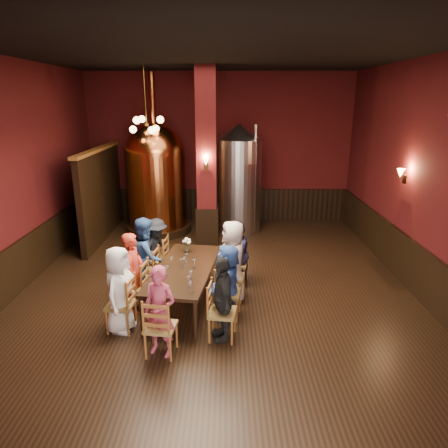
{
  "coord_description": "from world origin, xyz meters",
  "views": [
    {
      "loc": [
        0.21,
        -7.38,
        3.7
      ],
      "look_at": [
        0.16,
        0.2,
        1.33
      ],
      "focal_mm": 32.0,
      "sensor_mm": 36.0,
      "label": 1
    }
  ],
  "objects_px": {
    "person_1": "(134,272)",
    "steel_vessel": "(239,179)",
    "person_0": "(119,290)",
    "person_2": "(146,256)",
    "copper_kettle": "(156,177)",
    "rose_vase": "(187,243)",
    "dining_table": "(185,270)"
  },
  "relations": [
    {
      "from": "person_2",
      "to": "rose_vase",
      "type": "xyz_separation_m",
      "value": [
        0.77,
        0.31,
        0.17
      ]
    },
    {
      "from": "person_1",
      "to": "copper_kettle",
      "type": "relative_size",
      "value": 0.34
    },
    {
      "from": "dining_table",
      "to": "person_1",
      "type": "height_order",
      "value": "person_1"
    },
    {
      "from": "dining_table",
      "to": "steel_vessel",
      "type": "height_order",
      "value": "steel_vessel"
    },
    {
      "from": "copper_kettle",
      "to": "rose_vase",
      "type": "xyz_separation_m",
      "value": [
        1.19,
        -3.64,
        -0.65
      ]
    },
    {
      "from": "steel_vessel",
      "to": "rose_vase",
      "type": "relative_size",
      "value": 10.01
    },
    {
      "from": "person_2",
      "to": "rose_vase",
      "type": "bearing_deg",
      "value": -79.58
    },
    {
      "from": "person_1",
      "to": "copper_kettle",
      "type": "bearing_deg",
      "value": 9.94
    },
    {
      "from": "dining_table",
      "to": "person_0",
      "type": "height_order",
      "value": "person_0"
    },
    {
      "from": "person_2",
      "to": "copper_kettle",
      "type": "distance_m",
      "value": 4.06
    },
    {
      "from": "rose_vase",
      "to": "person_2",
      "type": "bearing_deg",
      "value": -158.01
    },
    {
      "from": "steel_vessel",
      "to": "person_0",
      "type": "bearing_deg",
      "value": -111.51
    },
    {
      "from": "person_2",
      "to": "copper_kettle",
      "type": "xyz_separation_m",
      "value": [
        -0.42,
        3.96,
        0.82
      ]
    },
    {
      "from": "person_1",
      "to": "person_2",
      "type": "relative_size",
      "value": 0.95
    },
    {
      "from": "copper_kettle",
      "to": "person_1",
      "type": "bearing_deg",
      "value": -85.91
    },
    {
      "from": "person_0",
      "to": "person_2",
      "type": "relative_size",
      "value": 0.94
    },
    {
      "from": "copper_kettle",
      "to": "rose_vase",
      "type": "distance_m",
      "value": 3.89
    },
    {
      "from": "person_1",
      "to": "person_0",
      "type": "bearing_deg",
      "value": 177.99
    },
    {
      "from": "person_1",
      "to": "rose_vase",
      "type": "distance_m",
      "value": 1.31
    },
    {
      "from": "rose_vase",
      "to": "steel_vessel",
      "type": "bearing_deg",
      "value": 72.78
    },
    {
      "from": "dining_table",
      "to": "steel_vessel",
      "type": "bearing_deg",
      "value": 83.73
    },
    {
      "from": "copper_kettle",
      "to": "rose_vase",
      "type": "height_order",
      "value": "copper_kettle"
    },
    {
      "from": "dining_table",
      "to": "person_2",
      "type": "xyz_separation_m",
      "value": [
        -0.8,
        0.44,
        0.1
      ]
    },
    {
      "from": "person_2",
      "to": "copper_kettle",
      "type": "relative_size",
      "value": 0.36
    },
    {
      "from": "person_1",
      "to": "steel_vessel",
      "type": "xyz_separation_m",
      "value": [
        2.01,
        4.66,
        0.8
      ]
    },
    {
      "from": "copper_kettle",
      "to": "rose_vase",
      "type": "bearing_deg",
      "value": -71.89
    },
    {
      "from": "person_2",
      "to": "person_0",
      "type": "bearing_deg",
      "value": 160.57
    },
    {
      "from": "person_0",
      "to": "steel_vessel",
      "type": "distance_m",
      "value": 5.78
    },
    {
      "from": "dining_table",
      "to": "person_0",
      "type": "relative_size",
      "value": 1.71
    },
    {
      "from": "person_2",
      "to": "person_1",
      "type": "bearing_deg",
      "value": 160.57
    },
    {
      "from": "person_0",
      "to": "copper_kettle",
      "type": "distance_m",
      "value": 5.35
    },
    {
      "from": "person_2",
      "to": "rose_vase",
      "type": "relative_size",
      "value": 5.1
    }
  ]
}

